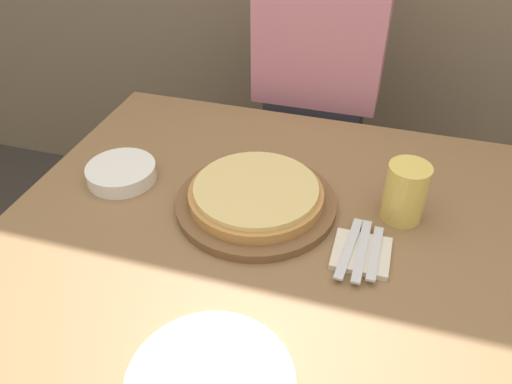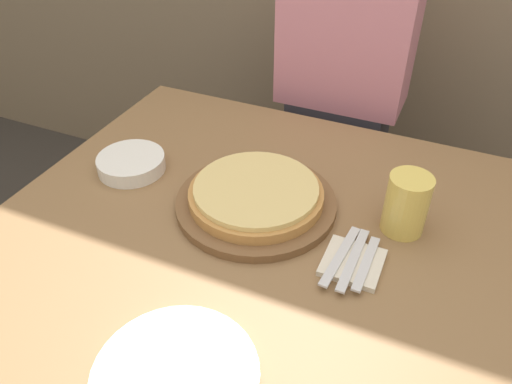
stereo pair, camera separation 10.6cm
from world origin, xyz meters
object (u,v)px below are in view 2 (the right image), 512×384
Objects in this scene: side_bowl at (131,163)px; diner_person at (339,117)px; spoon at (366,263)px; beer_glass at (407,202)px; dinner_knife at (353,259)px; pizza_on_board at (256,198)px; fork at (340,256)px; dinner_plate at (176,376)px.

side_bowl is 0.12× the size of diner_person.
diner_person is at bearing 109.54° from spoon.
diner_person is (-0.28, 0.55, -0.15)m from beer_glass.
side_bowl is 0.58m from dinner_knife.
pizza_on_board is 0.61m from diner_person.
side_bowl is 0.60m from spoon.
dinner_plate is at bearing -114.66° from fork.
fork is (0.21, -0.09, -0.01)m from pizza_on_board.
side_bowl is 0.70m from diner_person.
diner_person reaches higher than beer_glass.
dinner_plate is (-0.25, -0.49, -0.06)m from beer_glass.
dinner_plate is at bearing -116.97° from beer_glass.
spoon is at bearing -18.11° from pizza_on_board.
side_bowl is at bearing -175.70° from beer_glass.
side_bowl reaches higher than dinner_knife.
beer_glass is 0.17m from dinner_knife.
pizza_on_board is 1.97× the size of fork.
side_bowl is 0.55m from fork.
fork is at bearing -122.14° from beer_glass.
diner_person is at bearing 107.67° from dinner_knife.
beer_glass reaches higher than spoon.
diner_person is at bearing 92.08° from dinner_plate.
pizza_on_board is 0.28m from spoon.
diner_person reaches higher than dinner_knife.
beer_glass is 0.80× the size of side_bowl.
spoon is 0.74m from diner_person.
pizza_on_board reaches higher than dinner_plate.
spoon is (0.21, 0.34, 0.01)m from dinner_plate.
fork is 1.00× the size of dinner_knife.
pizza_on_board is at bearing 97.44° from dinner_plate.
side_bowl is at bearing 178.47° from pizza_on_board.
spoon is (0.02, 0.00, 0.00)m from dinner_knife.
dinner_knife is 0.13× the size of diner_person.
side_bowl is 1.07× the size of spoon.
dinner_knife is (-0.06, -0.14, -0.06)m from beer_glass.
fork is 0.05m from spoon.
beer_glass is at bearing -62.56° from diner_person.
dinner_plate reaches higher than dinner_knife.
beer_glass reaches higher than dinner_plate.
spoon is at bearing -70.46° from diner_person.
beer_glass is 0.50× the size of dinner_plate.
side_bowl is (-0.33, 0.01, -0.01)m from pizza_on_board.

